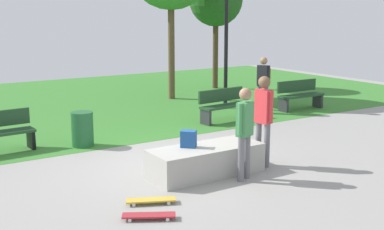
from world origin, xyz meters
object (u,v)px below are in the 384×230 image
Objects in this scene: backpack_on_ledge at (189,139)px; lamp_post at (226,30)px; park_bench_center_lawn at (300,94)px; trash_bin at (82,129)px; concrete_ledge at (206,160)px; pedestrian_with_backpack at (264,80)px; skateboard_spare at (151,200)px; skater_performing_trick at (245,127)px; skateboard_by_ledge at (149,215)px; skater_watching at (263,113)px; park_bench_near_lamppost at (224,104)px; tree_tall_oak at (216,0)px.

lamp_post is (4.57, 5.03, 1.78)m from backpack_on_ledge.
park_bench_center_lawn is 2.00× the size of trash_bin.
pedestrian_with_backpack reaches higher than concrete_ledge.
park_bench_center_lawn reaches higher than concrete_ledge.
skateboard_spare is at bearing -95.09° from trash_bin.
lamp_post reaches higher than skater_performing_trick.
skateboard_by_ledge is (-1.92, -1.31, -0.21)m from concrete_ledge.
skater_watching is 4.28m from park_bench_near_lamppost.
concrete_ledge is 1.35× the size of park_bench_near_lamppost.
skateboard_spare is at bearing -149.54° from park_bench_center_lawn.
park_bench_near_lamppost is at bearing -122.87° from tree_tall_oak.
tree_tall_oak is at bearing 59.08° from lamp_post.
skater_watching reaches higher than skater_performing_trick.
park_bench_center_lawn is 0.98× the size of park_bench_near_lamppost.
skater_watching is (1.56, -0.31, 0.37)m from backpack_on_ledge.
backpack_on_ledge is 4.89m from park_bench_near_lamppost.
trash_bin is at bearing -27.45° from backpack_on_ledge.
skateboard_by_ledge is 4.60m from trash_bin.
skater_performing_trick is at bearing 3.97° from skateboard_spare.
trash_bin is (-7.41, -0.57, -0.08)m from park_bench_center_lawn.
park_bench_near_lamppost is 1.77m from pedestrian_with_backpack.
skater_performing_trick is at bearing -56.80° from concrete_ledge.
park_bench_center_lawn is 5.96m from tree_tall_oak.
skateboard_by_ledge is at bearing -163.90° from skater_performing_trick.
lamp_post is at bearing 52.69° from park_bench_near_lamppost.
skater_watching is at bearing -115.83° from park_bench_near_lamppost.
skateboard_spare is at bearing -176.03° from skater_performing_trick.
pedestrian_with_backpack is (4.35, 4.57, 0.03)m from skater_performing_trick.
skater_performing_trick is 1.00× the size of pedestrian_with_backpack.
skater_performing_trick is (0.71, -0.78, 0.30)m from backpack_on_ledge.
backpack_on_ledge is at bearing 132.33° from skater_performing_trick.
concrete_ledge is 11.50m from tree_tall_oak.
park_bench_near_lamppost is at bearing -127.31° from lamp_post.
concrete_ledge is at bearing 123.20° from skater_performing_trick.
skater_performing_trick is at bearing -123.54° from lamp_post.
lamp_post is at bearing 50.50° from concrete_ledge.
skater_performing_trick is 5.09m from park_bench_near_lamppost.
skateboard_by_ledge is 0.17× the size of tree_tall_oak.
backpack_on_ledge is at bearing 35.32° from skateboard_spare.
tree_tall_oak reaches higher than backpack_on_ledge.
skater_watching is (0.85, 0.47, 0.07)m from skater_performing_trick.
skateboard_by_ledge is 0.99× the size of trash_bin.
park_bench_center_lawn reaches higher than trash_bin.
trash_bin is (0.36, 4.00, 0.34)m from skateboard_spare.
tree_tall_oak is 4.47m from lamp_post.
skateboard_by_ledge is at bearing -98.49° from trash_bin.
skater_watching is 0.40× the size of tree_tall_oak.
pedestrian_with_backpack is at bearing 6.70° from trash_bin.
trash_bin is (0.68, 4.53, 0.34)m from skateboard_by_ledge.
skateboard_spare is (-2.86, -0.61, -1.01)m from skater_watching.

